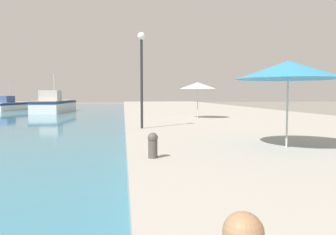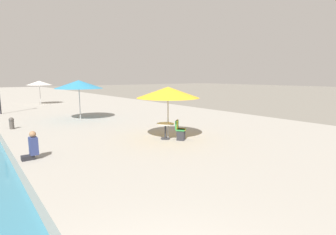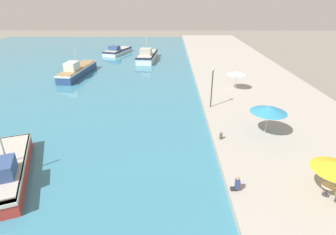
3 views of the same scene
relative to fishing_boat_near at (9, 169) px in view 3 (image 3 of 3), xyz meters
name	(u,v)px [view 3 (image 3 of 3)]	position (x,y,z in m)	size (l,w,h in m)	color
water_basin	(25,75)	(-12.73, 27.04, -0.81)	(56.00, 90.00, 0.04)	teal
quay_promenade	(242,74)	(23.27, 27.04, -0.53)	(16.00, 90.00, 0.58)	#A39E93
fishing_boat_near	(9,169)	(0.00, 0.00, 0.00)	(5.38, 9.21, 3.96)	red
fishing_boat_mid	(77,70)	(-3.72, 26.68, 0.14)	(3.43, 11.11, 4.68)	navy
fishing_boat_far	(147,56)	(6.76, 38.34, 0.13)	(3.83, 9.97, 4.67)	silver
fishing_boat_distant	(117,51)	(-0.53, 44.91, -0.10)	(5.53, 8.83, 3.44)	silver
cafe_umbrella_white	(269,109)	(20.15, 6.00, 2.13)	(3.18, 3.18, 2.65)	#B7B7B7
cafe_umbrella_striped	(237,73)	(20.23, 18.53, 1.98)	(2.51, 2.51, 2.45)	#B7B7B7
cafe_table	(328,188)	(21.30, -2.21, 0.29)	(0.80, 0.80, 0.74)	#333338
person_at_quay	(237,184)	(15.76, -1.78, 0.20)	(0.54, 0.36, 1.01)	#232328
mooring_bollard	(221,136)	(15.92, 4.88, 0.10)	(0.26, 0.26, 0.65)	#4C4742
lamppost	(212,80)	(16.05, 12.26, 2.85)	(0.36, 0.36, 4.56)	#232328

